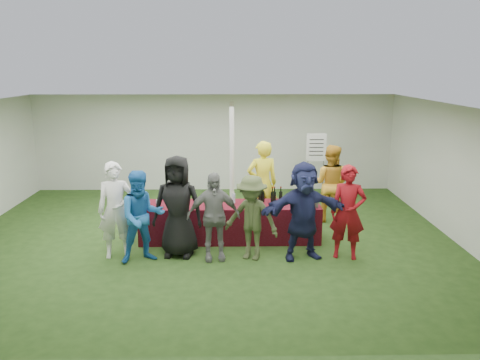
{
  "coord_description": "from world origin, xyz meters",
  "views": [
    {
      "loc": [
        0.5,
        -9.03,
        3.45
      ],
      "look_at": [
        0.66,
        -0.02,
        1.25
      ],
      "focal_mm": 35.0,
      "sensor_mm": 36.0,
      "label": 1
    }
  ],
  "objects_px": {
    "staff_back": "(330,183)",
    "customer_3": "(213,216)",
    "wine_list_sign": "(316,153)",
    "staff_pourer": "(262,184)",
    "customer_1": "(142,217)",
    "customer_5": "(304,211)",
    "serving_table": "(230,222)",
    "customer_0": "(116,210)",
    "customer_6": "(348,212)",
    "customer_4": "(252,218)",
    "dump_bucket": "(312,203)",
    "customer_2": "(178,206)"
  },
  "relations": [
    {
      "from": "customer_4",
      "to": "customer_6",
      "type": "relative_size",
      "value": 0.9
    },
    {
      "from": "customer_0",
      "to": "customer_2",
      "type": "bearing_deg",
      "value": -9.54
    },
    {
      "from": "serving_table",
      "to": "staff_pourer",
      "type": "bearing_deg",
      "value": 51.55
    },
    {
      "from": "dump_bucket",
      "to": "customer_1",
      "type": "distance_m",
      "value": 3.28
    },
    {
      "from": "staff_pourer",
      "to": "customer_6",
      "type": "distance_m",
      "value": 2.33
    },
    {
      "from": "staff_back",
      "to": "customer_4",
      "type": "height_order",
      "value": "staff_back"
    },
    {
      "from": "customer_4",
      "to": "customer_3",
      "type": "bearing_deg",
      "value": -155.61
    },
    {
      "from": "staff_pourer",
      "to": "customer_5",
      "type": "bearing_deg",
      "value": 95.99
    },
    {
      "from": "customer_0",
      "to": "customer_5",
      "type": "height_order",
      "value": "customer_5"
    },
    {
      "from": "customer_1",
      "to": "customer_2",
      "type": "xyz_separation_m",
      "value": [
        0.61,
        0.28,
        0.11
      ]
    },
    {
      "from": "customer_0",
      "to": "customer_1",
      "type": "distance_m",
      "value": 0.56
    },
    {
      "from": "wine_list_sign",
      "to": "staff_pourer",
      "type": "height_order",
      "value": "staff_pourer"
    },
    {
      "from": "serving_table",
      "to": "customer_5",
      "type": "xyz_separation_m",
      "value": [
        1.33,
        -0.96,
        0.53
      ]
    },
    {
      "from": "customer_5",
      "to": "customer_2",
      "type": "bearing_deg",
      "value": 163.22
    },
    {
      "from": "staff_pourer",
      "to": "serving_table",
      "type": "bearing_deg",
      "value": 38.71
    },
    {
      "from": "staff_pourer",
      "to": "customer_3",
      "type": "height_order",
      "value": "staff_pourer"
    },
    {
      "from": "customer_3",
      "to": "serving_table",
      "type": "bearing_deg",
      "value": 66.64
    },
    {
      "from": "wine_list_sign",
      "to": "customer_0",
      "type": "xyz_separation_m",
      "value": [
        -4.26,
        -3.47,
        -0.42
      ]
    },
    {
      "from": "customer_3",
      "to": "wine_list_sign",
      "type": "bearing_deg",
      "value": 49.16
    },
    {
      "from": "customer_0",
      "to": "customer_2",
      "type": "xyz_separation_m",
      "value": [
        1.12,
        0.05,
        0.05
      ]
    },
    {
      "from": "serving_table",
      "to": "customer_5",
      "type": "relative_size",
      "value": 1.99
    },
    {
      "from": "wine_list_sign",
      "to": "customer_5",
      "type": "height_order",
      "value": "customer_5"
    },
    {
      "from": "customer_1",
      "to": "wine_list_sign",
      "type": "bearing_deg",
      "value": 24.31
    },
    {
      "from": "staff_back",
      "to": "customer_3",
      "type": "distance_m",
      "value": 3.34
    },
    {
      "from": "customer_0",
      "to": "customer_6",
      "type": "xyz_separation_m",
      "value": [
        4.22,
        -0.13,
        -0.03
      ]
    },
    {
      "from": "serving_table",
      "to": "customer_0",
      "type": "relative_size",
      "value": 2.01
    },
    {
      "from": "serving_table",
      "to": "customer_2",
      "type": "distance_m",
      "value": 1.36
    },
    {
      "from": "staff_back",
      "to": "customer_6",
      "type": "relative_size",
      "value": 1.01
    },
    {
      "from": "wine_list_sign",
      "to": "staff_back",
      "type": "height_order",
      "value": "wine_list_sign"
    },
    {
      "from": "customer_3",
      "to": "customer_5",
      "type": "relative_size",
      "value": 0.9
    },
    {
      "from": "customer_3",
      "to": "customer_6",
      "type": "relative_size",
      "value": 0.94
    },
    {
      "from": "staff_back",
      "to": "customer_4",
      "type": "distance_m",
      "value": 2.84
    },
    {
      "from": "staff_pourer",
      "to": "customer_2",
      "type": "height_order",
      "value": "staff_pourer"
    },
    {
      "from": "wine_list_sign",
      "to": "customer_3",
      "type": "height_order",
      "value": "wine_list_sign"
    },
    {
      "from": "customer_1",
      "to": "customer_3",
      "type": "xyz_separation_m",
      "value": [
        1.27,
        0.07,
        -0.02
      ]
    },
    {
      "from": "serving_table",
      "to": "wine_list_sign",
      "type": "distance_m",
      "value": 3.56
    },
    {
      "from": "serving_table",
      "to": "customer_1",
      "type": "xyz_separation_m",
      "value": [
        -1.56,
        -1.05,
        0.46
      ]
    },
    {
      "from": "staff_pourer",
      "to": "dump_bucket",
      "type": "bearing_deg",
      "value": 116.63
    },
    {
      "from": "customer_5",
      "to": "customer_3",
      "type": "bearing_deg",
      "value": 168.64
    },
    {
      "from": "customer_4",
      "to": "customer_5",
      "type": "xyz_separation_m",
      "value": [
        0.94,
        0.01,
        0.12
      ]
    },
    {
      "from": "staff_back",
      "to": "customer_6",
      "type": "distance_m",
      "value": 2.12
    },
    {
      "from": "wine_list_sign",
      "to": "serving_table",
      "type": "bearing_deg",
      "value": -129.47
    },
    {
      "from": "wine_list_sign",
      "to": "staff_pourer",
      "type": "bearing_deg",
      "value": -129.97
    },
    {
      "from": "customer_3",
      "to": "customer_0",
      "type": "bearing_deg",
      "value": 168.36
    },
    {
      "from": "customer_4",
      "to": "customer_6",
      "type": "bearing_deg",
      "value": 24.63
    },
    {
      "from": "staff_pourer",
      "to": "customer_4",
      "type": "relative_size",
      "value": 1.21
    },
    {
      "from": "serving_table",
      "to": "dump_bucket",
      "type": "height_order",
      "value": "dump_bucket"
    },
    {
      "from": "staff_back",
      "to": "customer_6",
      "type": "bearing_deg",
      "value": 110.58
    },
    {
      "from": "staff_back",
      "to": "customer_5",
      "type": "relative_size",
      "value": 0.97
    },
    {
      "from": "wine_list_sign",
      "to": "customer_6",
      "type": "relative_size",
      "value": 1.04
    }
  ]
}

